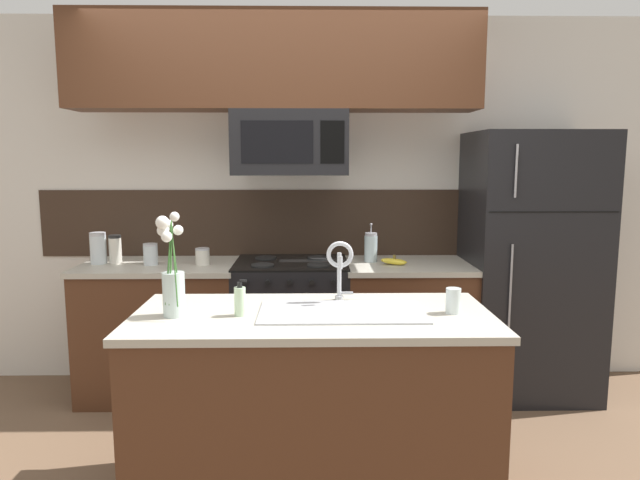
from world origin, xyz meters
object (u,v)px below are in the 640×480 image
Objects in this scene: storage_jar_tall at (98,248)px; sink_faucet at (340,263)px; storage_jar_squat at (203,256)px; refrigerator at (528,264)px; stove_range at (292,327)px; storage_jar_short at (151,254)px; dish_soap_bottle at (240,301)px; flower_vase at (172,281)px; drinking_glass at (453,301)px; french_press at (371,247)px; storage_jar_medium at (115,249)px; banana_bunch at (394,261)px; microwave at (290,143)px.

storage_jar_tall is 0.69× the size of sink_faucet.
refrigerator is at bearing 1.44° from storage_jar_squat.
sink_faucet reaches higher than stove_range.
dish_soap_bottle is at bearing -59.32° from storage_jar_short.
flower_vase reaches higher than storage_jar_short.
storage_jar_tall is 1.82× the size of drinking_glass.
french_press is at bearing 3.41° from storage_jar_short.
storage_jar_medium reaches higher than drinking_glass.
storage_jar_tall is 0.37m from storage_jar_short.
drinking_glass is at bearing -79.84° from french_press.
storage_jar_tall is 1.91m from sink_faucet.
refrigerator is 2.57m from storage_jar_short.
microwave is at bearing 176.77° from banana_bunch.
sink_faucet reaches higher than french_press.
french_press reaches higher than storage_jar_medium.
dish_soap_bottle is (-0.73, -1.35, -0.03)m from french_press.
french_press is (1.14, 0.10, 0.04)m from storage_jar_squat.
microwave is 0.95m from storage_jar_squat.
dish_soap_bottle is 0.97m from drinking_glass.
refrigerator is (1.63, 0.04, -0.82)m from microwave.
refrigerator is at bearing 1.08° from storage_jar_short.
refrigerator reaches higher than dish_soap_bottle.
dish_soap_bottle is at bearing -125.54° from banana_bunch.
dish_soap_bottle reaches higher than banana_bunch.
storage_jar_tall is 1.11× the size of banana_bunch.
french_press is (-1.08, 0.04, 0.11)m from refrigerator.
storage_jar_tall is 0.11m from storage_jar_medium.
french_press is (0.55, 0.08, -0.70)m from microwave.
drinking_glass is (-0.84, -1.29, 0.07)m from refrigerator.
sink_faucet is 0.57m from drinking_glass.
drinking_glass is at bearing -31.69° from storage_jar_tall.
storage_jar_medium is 1.65m from dish_soap_bottle.
flower_vase is (0.45, -1.27, 0.09)m from storage_jar_short.
microwave is at bearing 1.43° from storage_jar_squat.
storage_jar_tall is 1.28× the size of dish_soap_bottle.
banana_bunch is at bearing 54.46° from dish_soap_bottle.
french_press is 0.87× the size of sink_faucet.
french_press is 1.35m from drinking_glass.
refrigerator is 12.50× the size of storage_jar_short.
refrigerator is 9.40× the size of banana_bunch.
microwave is 4.51× the size of dish_soap_bottle.
flower_vase reaches higher than stove_range.
stove_range is at bearing 69.46° from flower_vase.
storage_jar_tall is 2.45m from drinking_glass.
storage_jar_short is at bearing -178.27° from stove_range.
storage_jar_tall reaches higher than storage_jar_short.
microwave is at bearing 81.56° from dish_soap_bottle.
storage_jar_squat is (0.60, -0.06, -0.04)m from storage_jar_medium.
refrigerator reaches higher than storage_jar_medium.
storage_jar_short reaches higher than storage_jar_squat.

